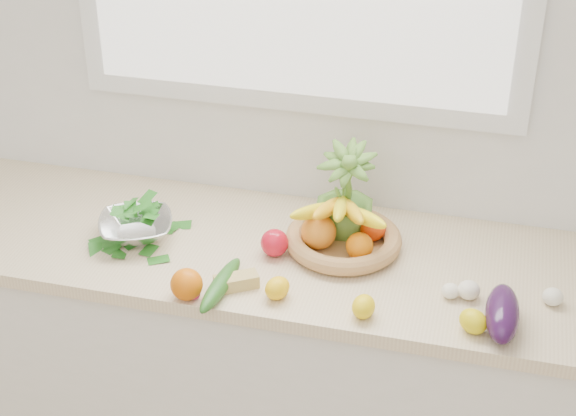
% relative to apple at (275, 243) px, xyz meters
% --- Properties ---
extents(back_wall, '(4.50, 0.02, 2.70)m').
position_rel_apple_xyz_m(back_wall, '(-0.01, 0.33, 0.41)').
color(back_wall, white).
rests_on(back_wall, ground).
extents(counter_cabinet, '(2.20, 0.58, 0.86)m').
position_rel_apple_xyz_m(counter_cabinet, '(-0.01, 0.03, -0.51)').
color(counter_cabinet, silver).
rests_on(counter_cabinet, ground).
extents(countertop, '(2.24, 0.62, 0.04)m').
position_rel_apple_xyz_m(countertop, '(-0.01, 0.03, -0.06)').
color(countertop, beige).
rests_on(countertop, counter_cabinet).
extents(orange_loose, '(0.10, 0.10, 0.08)m').
position_rel_apple_xyz_m(orange_loose, '(-0.17, -0.25, 0.00)').
color(orange_loose, '#D75F06').
rests_on(orange_loose, countertop).
extents(lemon_a, '(0.06, 0.08, 0.06)m').
position_rel_apple_xyz_m(lemon_a, '(0.29, -0.21, -0.01)').
color(lemon_a, yellow).
rests_on(lemon_a, countertop).
extents(lemon_b, '(0.08, 0.09, 0.06)m').
position_rel_apple_xyz_m(lemon_b, '(0.06, -0.19, -0.01)').
color(lemon_b, yellow).
rests_on(lemon_b, countertop).
extents(lemon_c, '(0.10, 0.09, 0.06)m').
position_rel_apple_xyz_m(lemon_c, '(0.56, -0.20, -0.01)').
color(lemon_c, yellow).
rests_on(lemon_c, countertop).
extents(apple, '(0.09, 0.09, 0.08)m').
position_rel_apple_xyz_m(apple, '(0.00, 0.00, 0.00)').
color(apple, red).
rests_on(apple, countertop).
extents(ginger, '(0.12, 0.10, 0.04)m').
position_rel_apple_xyz_m(ginger, '(-0.06, -0.17, -0.02)').
color(ginger, tan).
rests_on(ginger, countertop).
extents(garlic_a, '(0.07, 0.07, 0.05)m').
position_rel_apple_xyz_m(garlic_a, '(0.54, -0.07, -0.01)').
color(garlic_a, white).
rests_on(garlic_a, countertop).
extents(garlic_b, '(0.06, 0.06, 0.05)m').
position_rel_apple_xyz_m(garlic_b, '(0.75, -0.04, -0.02)').
color(garlic_b, white).
rests_on(garlic_b, countertop).
extents(garlic_c, '(0.06, 0.06, 0.04)m').
position_rel_apple_xyz_m(garlic_c, '(0.49, -0.08, -0.02)').
color(garlic_c, white).
rests_on(garlic_c, countertop).
extents(eggplant, '(0.09, 0.22, 0.09)m').
position_rel_apple_xyz_m(eggplant, '(0.62, -0.17, 0.01)').
color(eggplant, '#290E33').
rests_on(eggplant, countertop).
extents(cucumber, '(0.07, 0.26, 0.05)m').
position_rel_apple_xyz_m(cucumber, '(-0.09, -0.20, -0.02)').
color(cucumber, '#265C1B').
rests_on(cucumber, countertop).
extents(radish, '(0.03, 0.03, 0.03)m').
position_rel_apple_xyz_m(radish, '(-0.15, -0.25, -0.02)').
color(radish, '#D11A51').
rests_on(radish, countertop).
extents(potted_herb, '(0.19, 0.19, 0.30)m').
position_rel_apple_xyz_m(potted_herb, '(0.16, 0.16, 0.09)').
color(potted_herb, '#5E9536').
rests_on(potted_herb, countertop).
extents(fruit_basket, '(0.36, 0.36, 0.18)m').
position_rel_apple_xyz_m(fruit_basket, '(0.17, 0.08, 0.01)').
color(fruit_basket, tan).
rests_on(fruit_basket, countertop).
extents(colander_with_spinach, '(0.27, 0.27, 0.11)m').
position_rel_apple_xyz_m(colander_with_spinach, '(-0.40, -0.02, 0.02)').
color(colander_with_spinach, silver).
rests_on(colander_with_spinach, countertop).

